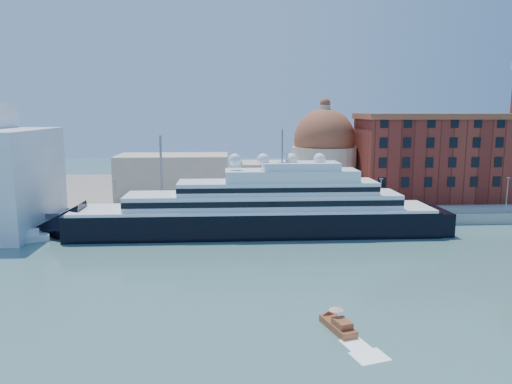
{
  "coord_description": "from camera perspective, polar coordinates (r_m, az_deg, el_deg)",
  "views": [
    {
      "loc": [
        -5.24,
        -79.88,
        26.01
      ],
      "look_at": [
        0.56,
        18.0,
        9.95
      ],
      "focal_mm": 35.0,
      "sensor_mm": 36.0,
      "label": 1
    }
  ],
  "objects": [
    {
      "name": "lamp_posts",
      "position": [
        113.55,
        -7.11,
        1.05
      ],
      "size": [
        120.8,
        2.4,
        18.0
      ],
      "color": "slate",
      "rests_on": "quay"
    },
    {
      "name": "superyacht",
      "position": [
        105.16,
        -1.54,
        -2.52
      ],
      "size": [
        86.62,
        12.01,
        25.89
      ],
      "color": "black",
      "rests_on": "ground"
    },
    {
      "name": "water_taxi",
      "position": [
        62.46,
        9.42,
        -14.74
      ],
      "size": [
        3.62,
        6.37,
        2.87
      ],
      "rotation": [
        0.0,
        0.0,
        0.28
      ],
      "color": "brown",
      "rests_on": "ground"
    },
    {
      "name": "church",
      "position": [
        138.91,
        1.43,
        3.06
      ],
      "size": [
        66.0,
        18.0,
        25.5
      ],
      "color": "beige",
      "rests_on": "land"
    },
    {
      "name": "warehouse",
      "position": [
        144.29,
        20.04,
        3.88
      ],
      "size": [
        43.0,
        19.0,
        23.25
      ],
      "color": "maroon",
      "rests_on": "land"
    },
    {
      "name": "land",
      "position": [
        156.98,
        -1.44,
        0.13
      ],
      "size": [
        260.0,
        72.0,
        2.0
      ],
      "primitive_type": "cube",
      "color": "slate",
      "rests_on": "ground"
    },
    {
      "name": "quay",
      "position": [
        116.66,
        -0.74,
        -2.95
      ],
      "size": [
        180.0,
        10.0,
        2.5
      ],
      "primitive_type": "cube",
      "color": "gray",
      "rests_on": "ground"
    },
    {
      "name": "service_barge",
      "position": [
        110.76,
        -25.29,
        -4.81
      ],
      "size": [
        11.7,
        7.17,
        2.5
      ],
      "rotation": [
        0.0,
        0.0,
        0.34
      ],
      "color": "white",
      "rests_on": "ground"
    },
    {
      "name": "quay_fence",
      "position": [
        111.88,
        -0.64,
        -2.51
      ],
      "size": [
        180.0,
        0.1,
        1.2
      ],
      "primitive_type": "cube",
      "color": "slate",
      "rests_on": "quay"
    },
    {
      "name": "ground",
      "position": [
        84.18,
        0.35,
        -8.7
      ],
      "size": [
        400.0,
        400.0,
        0.0
      ],
      "primitive_type": "plane",
      "color": "#3A6461",
      "rests_on": "ground"
    }
  ]
}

